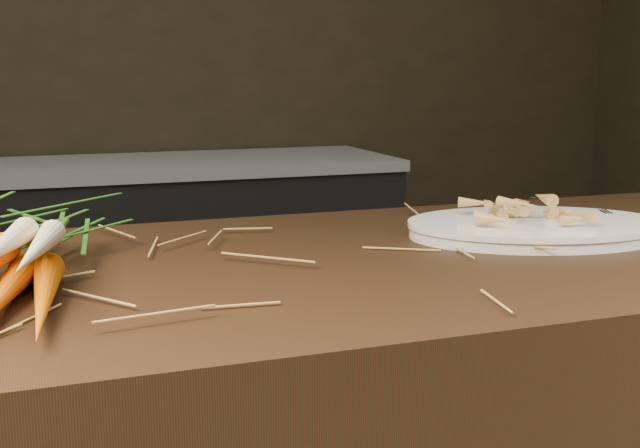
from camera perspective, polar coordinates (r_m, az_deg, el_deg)
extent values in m
cube|color=black|center=(3.21, -19.33, 14.63)|extent=(5.00, 0.04, 2.80)
cube|color=black|center=(3.00, -12.32, -3.97)|extent=(1.80, 0.60, 0.80)
cube|color=#99999E|center=(2.93, -12.65, 4.01)|extent=(1.82, 0.62, 0.04)
cone|color=#BF4F00|center=(0.89, -19.05, -5.06)|extent=(0.05, 0.29, 0.04)
cone|color=beige|center=(0.89, -19.48, -1.70)|extent=(0.07, 0.27, 0.05)
ellipsoid|color=#35701C|center=(1.13, -19.66, -0.15)|extent=(0.21, 0.27, 0.09)
cube|color=silver|center=(1.33, 21.03, 0.11)|extent=(0.07, 0.14, 0.00)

